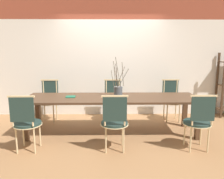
# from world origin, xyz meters

# --- Properties ---
(ground_plane) EXTENTS (16.00, 16.00, 0.00)m
(ground_plane) POSITION_xyz_m (0.00, 0.00, 0.00)
(ground_plane) COLOR #9E7047
(wall_rear) EXTENTS (12.00, 0.06, 3.20)m
(wall_rear) POSITION_xyz_m (0.00, 1.33, 1.60)
(wall_rear) COLOR silver
(wall_rear) RESTS_ON ground_plane
(dining_table) EXTENTS (3.36, 0.92, 0.73)m
(dining_table) POSITION_xyz_m (0.00, 0.00, 0.66)
(dining_table) COLOR #4C3321
(dining_table) RESTS_ON ground_plane
(chair_near_leftend) EXTENTS (0.46, 0.46, 0.96)m
(chair_near_leftend) POSITION_xyz_m (-1.39, -0.79, 0.52)
(chair_near_leftend) COLOR #233833
(chair_near_leftend) RESTS_ON ground_plane
(chair_near_left) EXTENTS (0.46, 0.46, 0.96)m
(chair_near_left) POSITION_xyz_m (0.03, -0.79, 0.52)
(chair_near_left) COLOR #233833
(chair_near_left) RESTS_ON ground_plane
(chair_near_center) EXTENTS (0.46, 0.46, 0.96)m
(chair_near_center) POSITION_xyz_m (1.39, -0.79, 0.52)
(chair_near_center) COLOR #233833
(chair_near_center) RESTS_ON ground_plane
(chair_far_leftend) EXTENTS (0.46, 0.46, 0.96)m
(chair_far_leftend) POSITION_xyz_m (-1.45, 0.79, 0.52)
(chair_far_leftend) COLOR #233833
(chair_far_leftend) RESTS_ON ground_plane
(chair_far_left) EXTENTS (0.46, 0.46, 0.96)m
(chair_far_left) POSITION_xyz_m (0.03, 0.79, 0.52)
(chair_far_left) COLOR #233833
(chair_far_left) RESTS_ON ground_plane
(chair_far_center) EXTENTS (0.46, 0.46, 0.96)m
(chair_far_center) POSITION_xyz_m (1.40, 0.79, 0.52)
(chair_far_center) COLOR #233833
(chair_far_center) RESTS_ON ground_plane
(vase_centerpiece) EXTENTS (0.34, 0.34, 0.78)m
(vase_centerpiece) POSITION_xyz_m (0.12, 0.06, 0.84)
(vase_centerpiece) COLOR #4C5156
(vase_centerpiece) RESTS_ON dining_table
(book_stack) EXTENTS (0.19, 0.17, 0.02)m
(book_stack) POSITION_xyz_m (-0.81, 0.01, 0.74)
(book_stack) COLOR #1E6B4C
(book_stack) RESTS_ON dining_table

